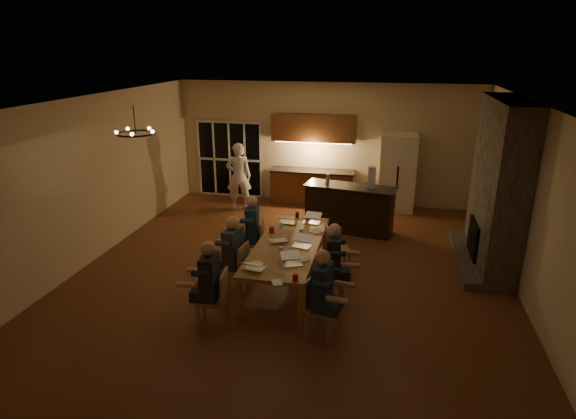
# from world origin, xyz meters

# --- Properties ---
(floor) EXTENTS (9.00, 9.00, 0.00)m
(floor) POSITION_xyz_m (0.00, 0.00, 0.00)
(floor) COLOR brown
(floor) RESTS_ON ground
(back_wall) EXTENTS (8.00, 0.04, 3.20)m
(back_wall) POSITION_xyz_m (0.00, 4.52, 1.60)
(back_wall) COLOR beige
(back_wall) RESTS_ON ground
(left_wall) EXTENTS (0.04, 9.00, 3.20)m
(left_wall) POSITION_xyz_m (-4.02, 0.00, 1.60)
(left_wall) COLOR beige
(left_wall) RESTS_ON ground
(right_wall) EXTENTS (0.04, 9.00, 3.20)m
(right_wall) POSITION_xyz_m (4.02, 0.00, 1.60)
(right_wall) COLOR beige
(right_wall) RESTS_ON ground
(ceiling) EXTENTS (8.00, 9.00, 0.04)m
(ceiling) POSITION_xyz_m (0.00, 0.00, 3.22)
(ceiling) COLOR white
(ceiling) RESTS_ON back_wall
(french_doors) EXTENTS (1.86, 0.08, 2.10)m
(french_doors) POSITION_xyz_m (-2.70, 4.47, 1.05)
(french_doors) COLOR black
(french_doors) RESTS_ON ground
(fireplace) EXTENTS (0.58, 2.50, 3.20)m
(fireplace) POSITION_xyz_m (3.70, 1.20, 1.60)
(fireplace) COLOR #655C4F
(fireplace) RESTS_ON ground
(kitchenette) EXTENTS (2.24, 0.68, 2.40)m
(kitchenette) POSITION_xyz_m (-0.30, 4.20, 1.20)
(kitchenette) COLOR brown
(kitchenette) RESTS_ON ground
(refrigerator) EXTENTS (0.90, 0.68, 2.00)m
(refrigerator) POSITION_xyz_m (1.90, 4.15, 1.00)
(refrigerator) COLOR #EEE5C7
(refrigerator) RESTS_ON ground
(dining_table) EXTENTS (1.10, 2.91, 0.75)m
(dining_table) POSITION_xyz_m (0.00, -0.38, 0.38)
(dining_table) COLOR #9F713F
(dining_table) RESTS_ON ground
(bar_island) EXTENTS (2.14, 1.03, 1.08)m
(bar_island) POSITION_xyz_m (0.85, 2.40, 0.54)
(bar_island) COLOR black
(bar_island) RESTS_ON ground
(chair_left_near) EXTENTS (0.49, 0.49, 0.89)m
(chair_left_near) POSITION_xyz_m (-0.83, -2.01, 0.45)
(chair_left_near) COLOR #AB7C55
(chair_left_near) RESTS_ON ground
(chair_left_mid) EXTENTS (0.49, 0.49, 0.89)m
(chair_left_mid) POSITION_xyz_m (-0.85, -0.92, 0.45)
(chair_left_mid) COLOR #AB7C55
(chair_left_mid) RESTS_ON ground
(chair_left_far) EXTENTS (0.50, 0.50, 0.89)m
(chair_left_far) POSITION_xyz_m (-0.85, 0.25, 0.45)
(chair_left_far) COLOR #AB7C55
(chair_left_far) RESTS_ON ground
(chair_right_near) EXTENTS (0.55, 0.55, 0.89)m
(chair_right_near) POSITION_xyz_m (0.85, -1.91, 0.45)
(chair_right_near) COLOR #AB7C55
(chair_right_near) RESTS_ON ground
(chair_right_mid) EXTENTS (0.45, 0.45, 0.89)m
(chair_right_mid) POSITION_xyz_m (0.85, -0.96, 0.45)
(chair_right_mid) COLOR #AB7C55
(chair_right_mid) RESTS_ON ground
(chair_right_far) EXTENTS (0.56, 0.56, 0.89)m
(chair_right_far) POSITION_xyz_m (0.84, 0.24, 0.45)
(chair_right_far) COLOR #AB7C55
(chair_right_far) RESTS_ON ground
(person_left_near) EXTENTS (0.65, 0.65, 1.38)m
(person_left_near) POSITION_xyz_m (-0.85, -2.00, 0.69)
(person_left_near) COLOR #272832
(person_left_near) RESTS_ON ground
(person_right_near) EXTENTS (0.68, 0.68, 1.38)m
(person_right_near) POSITION_xyz_m (0.84, -1.96, 0.69)
(person_right_near) COLOR navy
(person_right_near) RESTS_ON ground
(person_left_mid) EXTENTS (0.69, 0.69, 1.38)m
(person_left_mid) POSITION_xyz_m (-0.85, -0.90, 0.69)
(person_left_mid) COLOR #3D4549
(person_left_mid) RESTS_ON ground
(person_right_mid) EXTENTS (0.66, 0.66, 1.38)m
(person_right_mid) POSITION_xyz_m (0.88, -0.89, 0.69)
(person_right_mid) COLOR #272832
(person_right_mid) RESTS_ON ground
(person_left_far) EXTENTS (0.68, 0.68, 1.38)m
(person_left_far) POSITION_xyz_m (-0.84, 0.25, 0.69)
(person_left_far) COLOR navy
(person_left_far) RESTS_ON ground
(standing_person) EXTENTS (0.73, 0.57, 1.76)m
(standing_person) POSITION_xyz_m (-2.10, 3.38, 0.88)
(standing_person) COLOR white
(standing_person) RESTS_ON ground
(chandelier) EXTENTS (0.62, 0.62, 0.03)m
(chandelier) POSITION_xyz_m (-2.35, -1.08, 2.75)
(chandelier) COLOR black
(chandelier) RESTS_ON ceiling
(laptop_a) EXTENTS (0.37, 0.33, 0.23)m
(laptop_a) POSITION_xyz_m (-0.31, -1.48, 0.86)
(laptop_a) COLOR silver
(laptop_a) RESTS_ON dining_table
(laptop_b) EXTENTS (0.41, 0.39, 0.23)m
(laptop_b) POSITION_xyz_m (0.25, -1.22, 0.86)
(laptop_b) COLOR silver
(laptop_b) RESTS_ON dining_table
(laptop_c) EXTENTS (0.42, 0.40, 0.23)m
(laptop_c) POSITION_xyz_m (-0.20, -0.30, 0.86)
(laptop_c) COLOR silver
(laptop_c) RESTS_ON dining_table
(laptop_d) EXTENTS (0.37, 0.33, 0.23)m
(laptop_d) POSITION_xyz_m (0.26, -0.46, 0.86)
(laptop_d) COLOR silver
(laptop_d) RESTS_ON dining_table
(laptop_e) EXTENTS (0.33, 0.29, 0.23)m
(laptop_e) POSITION_xyz_m (-0.21, 0.65, 0.86)
(laptop_e) COLOR silver
(laptop_e) RESTS_ON dining_table
(laptop_f) EXTENTS (0.35, 0.31, 0.23)m
(laptop_f) POSITION_xyz_m (0.25, 0.75, 0.86)
(laptop_f) COLOR silver
(laptop_f) RESTS_ON dining_table
(mug_front) EXTENTS (0.07, 0.07, 0.10)m
(mug_front) POSITION_xyz_m (-0.04, -0.78, 0.80)
(mug_front) COLOR white
(mug_front) RESTS_ON dining_table
(mug_mid) EXTENTS (0.08, 0.08, 0.10)m
(mug_mid) POSITION_xyz_m (0.14, 0.13, 0.80)
(mug_mid) COLOR white
(mug_mid) RESTS_ON dining_table
(mug_back) EXTENTS (0.07, 0.07, 0.10)m
(mug_back) POSITION_xyz_m (-0.29, 0.35, 0.80)
(mug_back) COLOR white
(mug_back) RESTS_ON dining_table
(redcup_near) EXTENTS (0.08, 0.08, 0.12)m
(redcup_near) POSITION_xyz_m (0.41, -1.76, 0.81)
(redcup_near) COLOR red
(redcup_near) RESTS_ON dining_table
(redcup_mid) EXTENTS (0.10, 0.10, 0.12)m
(redcup_mid) POSITION_xyz_m (-0.41, 0.05, 0.81)
(redcup_mid) COLOR red
(redcup_mid) RESTS_ON dining_table
(redcup_far) EXTENTS (0.10, 0.10, 0.12)m
(redcup_far) POSITION_xyz_m (0.12, 0.97, 0.81)
(redcup_far) COLOR red
(redcup_far) RESTS_ON dining_table
(can_silver) EXTENTS (0.07, 0.07, 0.12)m
(can_silver) POSITION_xyz_m (0.09, -1.11, 0.81)
(can_silver) COLOR #B2B2B7
(can_silver) RESTS_ON dining_table
(can_cola) EXTENTS (0.07, 0.07, 0.12)m
(can_cola) POSITION_xyz_m (-0.10, 1.01, 0.81)
(can_cola) COLOR #3F0F0C
(can_cola) RESTS_ON dining_table
(plate_near) EXTENTS (0.26, 0.26, 0.02)m
(plate_near) POSITION_xyz_m (0.36, -0.99, 0.76)
(plate_near) COLOR white
(plate_near) RESTS_ON dining_table
(plate_left) EXTENTS (0.22, 0.22, 0.02)m
(plate_left) POSITION_xyz_m (-0.31, -1.34, 0.76)
(plate_left) COLOR white
(plate_left) RESTS_ON dining_table
(plate_far) EXTENTS (0.26, 0.26, 0.02)m
(plate_far) POSITION_xyz_m (0.40, 0.29, 0.76)
(plate_far) COLOR white
(plate_far) RESTS_ON dining_table
(notepad) EXTENTS (0.22, 0.25, 0.01)m
(notepad) POSITION_xyz_m (0.15, -1.87, 0.76)
(notepad) COLOR white
(notepad) RESTS_ON dining_table
(bar_bottle) EXTENTS (0.08, 0.08, 0.24)m
(bar_bottle) POSITION_xyz_m (0.33, 2.42, 1.20)
(bar_bottle) COLOR #99999E
(bar_bottle) RESTS_ON bar_island
(bar_blender) EXTENTS (0.16, 0.16, 0.48)m
(bar_blender) POSITION_xyz_m (1.32, 2.34, 1.32)
(bar_blender) COLOR silver
(bar_blender) RESTS_ON bar_island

